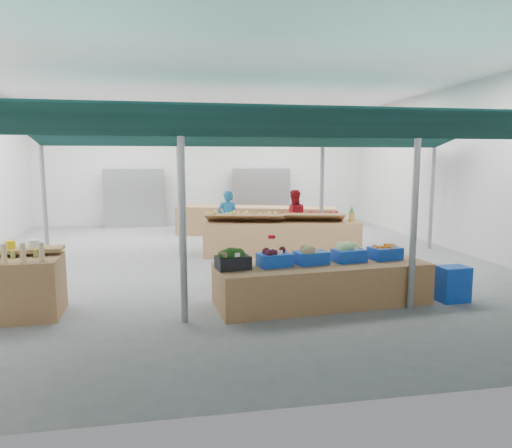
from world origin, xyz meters
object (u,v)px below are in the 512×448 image
(veg_counter, at_px, (322,283))
(vendor_left, at_px, (228,219))
(crate_stack, at_px, (453,284))
(vendor_right, at_px, (294,218))
(fruit_counter, at_px, (281,238))

(veg_counter, bearing_deg, vendor_left, 95.34)
(veg_counter, distance_m, crate_stack, 2.18)
(crate_stack, relative_size, vendor_right, 0.38)
(veg_counter, height_order, vendor_left, vendor_left)
(fruit_counter, bearing_deg, veg_counter, -87.08)
(vendor_right, bearing_deg, veg_counter, 86.96)
(fruit_counter, height_order, crate_stack, fruit_counter)
(veg_counter, bearing_deg, vendor_right, 75.07)
(fruit_counter, height_order, vendor_right, vendor_right)
(crate_stack, distance_m, vendor_left, 6.18)
(veg_counter, xyz_separation_m, fruit_counter, (0.25, 3.93, 0.08))
(veg_counter, height_order, crate_stack, veg_counter)
(vendor_left, xyz_separation_m, vendor_right, (1.80, 0.00, 0.00))
(vendor_right, bearing_deg, fruit_counter, 67.90)
(vendor_left, relative_size, vendor_right, 1.00)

